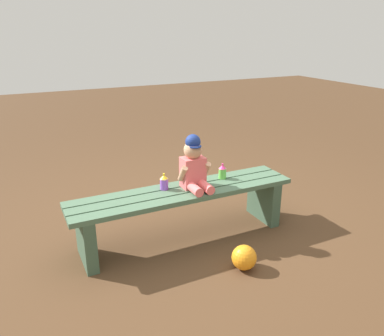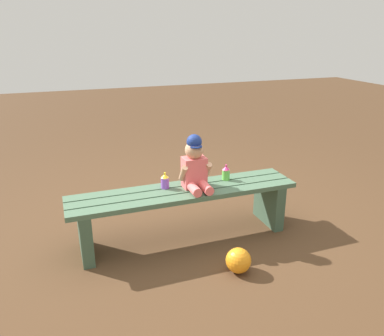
{
  "view_description": "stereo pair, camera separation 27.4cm",
  "coord_description": "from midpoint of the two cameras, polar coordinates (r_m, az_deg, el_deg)",
  "views": [
    {
      "loc": [
        -1.08,
        -2.36,
        1.53
      ],
      "look_at": [
        0.04,
        -0.05,
        0.58
      ],
      "focal_mm": 35.93,
      "sensor_mm": 36.0,
      "label": 1
    },
    {
      "loc": [
        -0.83,
        -2.47,
        1.53
      ],
      "look_at": [
        0.04,
        -0.05,
        0.58
      ],
      "focal_mm": 35.93,
      "sensor_mm": 36.0,
      "label": 2
    }
  ],
  "objects": [
    {
      "name": "park_bench",
      "position": [
        2.88,
        1.56,
        -5.46
      ],
      "size": [
        1.7,
        0.35,
        0.4
      ],
      "color": "#47664C",
      "rests_on": "ground_plane"
    },
    {
      "name": "ground_plane",
      "position": [
        3.01,
        1.51,
        -10.3
      ],
      "size": [
        16.0,
        16.0,
        0.0
      ],
      "primitive_type": "plane",
      "color": "#4C331E"
    },
    {
      "name": "sippy_cup_left",
      "position": [
        2.83,
        -1.29,
        -1.96
      ],
      "size": [
        0.06,
        0.06,
        0.12
      ],
      "color": "#8C4CCC",
      "rests_on": "park_bench"
    },
    {
      "name": "toy_ball",
      "position": [
        2.63,
        9.96,
        -13.45
      ],
      "size": [
        0.17,
        0.17,
        0.17
      ],
      "primitive_type": "sphere",
      "color": "orange",
      "rests_on": "ground_plane"
    },
    {
      "name": "sippy_cup_right",
      "position": [
        3.02,
        7.66,
        -0.74
      ],
      "size": [
        0.06,
        0.06,
        0.12
      ],
      "color": "#66CC4C",
      "rests_on": "park_bench"
    },
    {
      "name": "child_figure",
      "position": [
        2.8,
        3.25,
        0.37
      ],
      "size": [
        0.23,
        0.27,
        0.4
      ],
      "color": "#E56666",
      "rests_on": "park_bench"
    }
  ]
}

